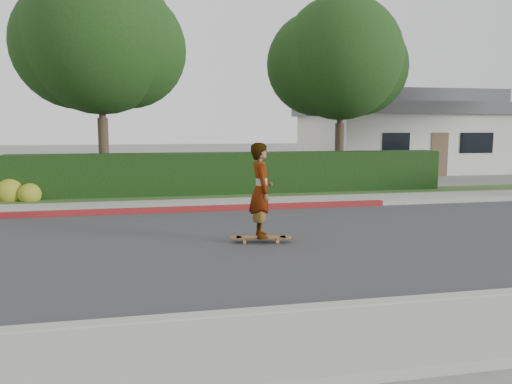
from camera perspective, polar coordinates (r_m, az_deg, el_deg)
ground at (r=11.71m, az=18.47°, el=-4.68°), size 120.00×120.00×0.00m
road at (r=11.71m, az=18.47°, el=-4.66°), size 60.00×8.00×0.01m
curb_far at (r=15.31m, az=10.77°, el=-1.34°), size 60.00×0.20×0.15m
curb_red_section at (r=14.18m, az=-8.25°, el=-1.97°), size 12.00×0.21×0.15m
sidewalk_far at (r=16.14m, az=9.55°, el=-0.92°), size 60.00×1.60×0.12m
planting_strip at (r=17.63m, az=7.66°, el=-0.21°), size 60.00×1.60×0.10m
hedge at (r=17.38m, az=-2.34°, el=2.06°), size 15.00×1.00×1.50m
flowering_shrub at (r=17.24m, az=-25.69°, el=-0.11°), size 1.40×1.00×0.90m
tree_left at (r=18.85m, az=-17.44°, el=15.92°), size 5.99×5.21×8.00m
tree_center at (r=20.57m, az=9.46°, el=14.41°), size 5.66×4.84×7.44m
house at (r=29.33m, az=16.47°, el=6.61°), size 10.60×8.60×4.30m
skateboard at (r=10.34m, az=0.57°, el=-5.24°), size 1.29×0.46×0.12m
skateboarder at (r=10.17m, az=0.58°, el=0.20°), size 0.51×0.74×1.94m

